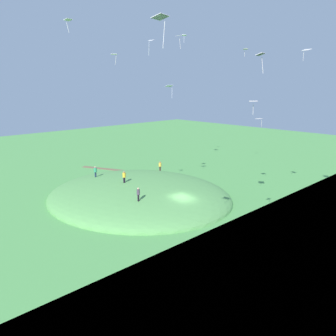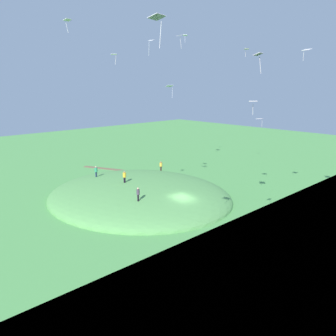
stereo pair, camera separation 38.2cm
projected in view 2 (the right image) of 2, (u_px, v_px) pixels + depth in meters
ground_plane at (183, 211)px, 41.97m from camera, size 160.00×160.00×0.00m
grass_hill at (139, 196)px, 47.42m from camera, size 26.48×23.87×4.36m
dirt_path at (114, 170)px, 62.29m from camera, size 12.13×6.24×0.04m
person_near_shore at (124, 176)px, 46.12m from camera, size 0.44×0.44×1.61m
person_on_hilltop at (138, 193)px, 39.83m from camera, size 0.41×0.41×1.66m
person_watching_kites at (161, 165)px, 57.22m from camera, size 0.51×0.51×1.60m
person_with_child at (96, 170)px, 50.45m from camera, size 0.53×0.53×1.62m
kite_0 at (114, 55)px, 36.50m from camera, size 0.74×0.74×1.11m
kite_2 at (260, 119)px, 44.27m from camera, size 0.70×0.91×1.14m
kite_3 at (246, 50)px, 49.26m from camera, size 0.76×0.79×1.17m
kite_4 at (306, 50)px, 34.37m from camera, size 1.00×0.81×1.20m
kite_5 at (157, 18)px, 19.05m from camera, size 0.90×1.12×1.78m
kite_6 at (151, 42)px, 39.02m from camera, size 0.75×0.62×1.74m
kite_7 at (67, 21)px, 29.44m from camera, size 0.62×0.77×1.14m
kite_8 at (170, 87)px, 44.03m from camera, size 0.77×1.02×1.63m
kite_9 at (185, 36)px, 53.54m from camera, size 0.79×0.77×1.22m
kite_10 at (253, 101)px, 35.28m from camera, size 1.37×1.45×1.45m
kite_11 at (180, 36)px, 50.20m from camera, size 1.04×0.78×1.92m
kite_12 at (258, 56)px, 22.42m from camera, size 0.56×0.74×1.32m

